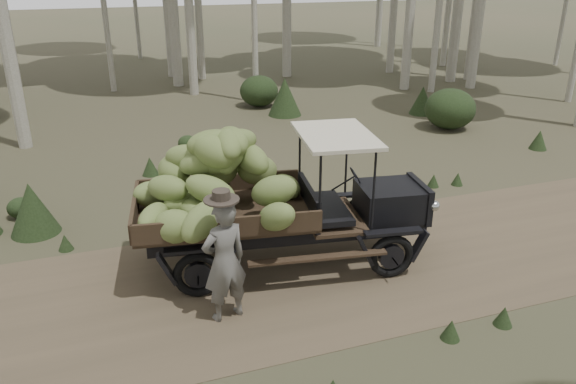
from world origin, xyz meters
name	(u,v)px	position (x,y,z in m)	size (l,w,h in m)	color
ground	(397,257)	(0.00, 0.00, 0.00)	(120.00, 120.00, 0.00)	#473D2B
dirt_track	(397,257)	(0.00, 0.00, 0.00)	(70.00, 4.00, 0.01)	brown
banana_truck	(245,187)	(-2.57, 0.57, 1.45)	(5.10, 2.64, 2.48)	black
farmer	(224,260)	(-3.24, -0.75, 0.94)	(0.76, 0.60, 1.99)	#5B5853
undergrowth	(345,260)	(-1.35, -0.70, 0.57)	(24.35, 23.11, 1.37)	#233319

